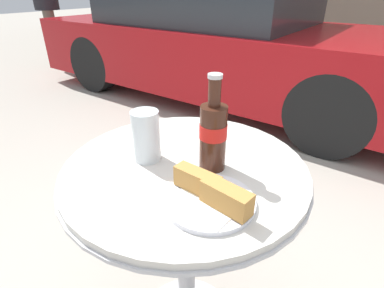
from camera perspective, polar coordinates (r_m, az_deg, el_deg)
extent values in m
cylinder|color=#B7B7BC|center=(1.09, -1.12, -20.73)|extent=(0.06, 0.06, 0.71)
cylinder|color=#B7B7BC|center=(0.86, -1.34, -5.29)|extent=(0.69, 0.69, 0.01)
cylinder|color=beige|center=(0.85, -1.35, -4.45)|extent=(0.68, 0.68, 0.02)
cylinder|color=#3D1E14|center=(0.79, 4.01, 1.11)|extent=(0.07, 0.07, 0.18)
cylinder|color=red|center=(0.78, 4.06, 2.51)|extent=(0.07, 0.07, 0.04)
cylinder|color=#3D1E14|center=(0.74, 4.33, 9.76)|extent=(0.03, 0.03, 0.07)
cylinder|color=silver|center=(0.73, 4.45, 12.80)|extent=(0.04, 0.04, 0.01)
cylinder|color=silver|center=(0.85, -8.65, 0.55)|extent=(0.07, 0.07, 0.11)
cylinder|color=silver|center=(0.85, -8.73, 1.52)|extent=(0.08, 0.08, 0.15)
cylinder|color=white|center=(0.70, 3.36, -10.78)|extent=(0.21, 0.21, 0.01)
cube|color=white|center=(0.70, 3.37, -10.33)|extent=(0.16, 0.16, 0.00)
cube|color=#B77F3D|center=(0.71, 1.03, -7.03)|extent=(0.12, 0.04, 0.05)
cube|color=#B77F3D|center=(0.66, 6.53, -10.09)|extent=(0.12, 0.06, 0.05)
cube|color=#9E0F14|center=(3.59, 5.98, 16.80)|extent=(4.43, 1.72, 0.63)
cube|color=#23282D|center=(3.64, 3.11, 25.67)|extent=(2.13, 1.51, 0.46)
cylinder|color=black|center=(3.92, 29.94, 11.77)|extent=(0.65, 0.21, 0.65)
cylinder|color=black|center=(2.48, 24.60, 5.08)|extent=(0.65, 0.21, 0.65)
cylinder|color=black|center=(5.00, -3.77, 18.18)|extent=(0.65, 0.21, 0.65)
cylinder|color=black|center=(3.98, -18.12, 14.28)|extent=(0.65, 0.21, 0.65)
cylinder|color=brown|center=(5.66, -24.87, 17.94)|extent=(0.16, 0.16, 0.84)
cylinder|color=brown|center=(5.47, -24.87, 17.67)|extent=(0.16, 0.16, 0.84)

